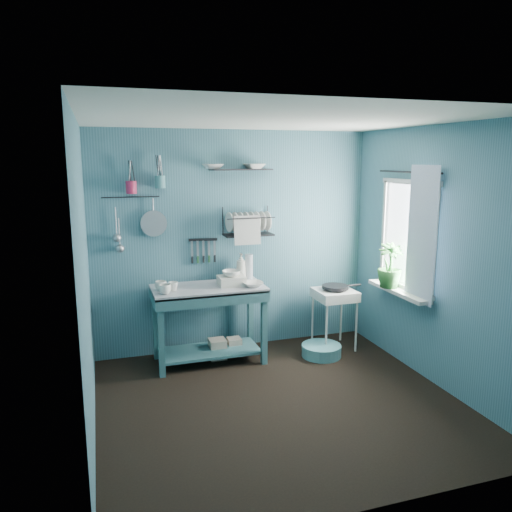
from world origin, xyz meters
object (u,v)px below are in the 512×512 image
object	(u,v)px
hotplate_stand	(334,319)
storage_tin_small	(234,347)
storage_tin_large	(217,349)
utensil_cup_magenta	(131,187)
mug_left	(165,289)
soap_bottle	(241,267)
water_bottle	(249,266)
utensil_cup_teal	(160,182)
dish_rack	(248,221)
frying_pan	(335,287)
floor_basin	(321,350)
mug_right	(161,286)
potted_plant	(390,265)
mug_mid	(173,286)
colander	(154,224)
work_counter	(209,324)
wash_tub	(231,281)

from	to	relation	value
hotplate_stand	storage_tin_small	bearing A→B (deg)	165.75
storage_tin_large	utensil_cup_magenta	bearing A→B (deg)	163.48
mug_left	soap_bottle	world-z (taller)	soap_bottle
water_bottle	utensil_cup_teal	size ratio (longest dim) A/B	2.15
hotplate_stand	dish_rack	bearing A→B (deg)	154.77
frying_pan	floor_basin	xyz separation A→B (m)	(-0.25, -0.20, -0.67)
mug_right	floor_basin	bearing A→B (deg)	-8.02
frying_pan	potted_plant	xyz separation A→B (m)	(0.38, -0.52, 0.33)
frying_pan	storage_tin_large	bearing A→B (deg)	175.93
storage_tin_large	hotplate_stand	bearing A→B (deg)	-4.07
mug_right	hotplate_stand	xyz separation A→B (m)	(1.97, -0.05, -0.54)
potted_plant	floor_basin	size ratio (longest dim) A/B	1.07
potted_plant	dish_rack	bearing A→B (deg)	148.59
soap_bottle	hotplate_stand	size ratio (longest dim) A/B	0.43
storage_tin_small	soap_bottle	bearing A→B (deg)	45.00
mug_right	soap_bottle	world-z (taller)	soap_bottle
floor_basin	potted_plant	bearing A→B (deg)	-27.26
mug_mid	utensil_cup_teal	distance (m)	1.11
frying_pan	floor_basin	size ratio (longest dim) A/B	0.68
frying_pan	water_bottle	bearing A→B (deg)	164.32
utensil_cup_teal	storage_tin_small	xyz separation A→B (m)	(0.73, -0.22, -1.84)
floor_basin	utensil_cup_magenta	bearing A→B (deg)	164.59
utensil_cup_teal	floor_basin	bearing A→B (deg)	-18.01
frying_pan	utensil_cup_magenta	xyz separation A→B (m)	(-2.21, 0.34, 1.16)
floor_basin	storage_tin_large	bearing A→B (deg)	165.41
hotplate_stand	floor_basin	distance (m)	0.42
soap_bottle	hotplate_stand	bearing A→B (deg)	-13.23
soap_bottle	potted_plant	world-z (taller)	potted_plant
hotplate_stand	utensil_cup_teal	world-z (taller)	utensil_cup_teal
frying_pan	dish_rack	distance (m)	1.25
mug_right	hotplate_stand	size ratio (longest dim) A/B	0.18
colander	utensil_cup_magenta	bearing A→B (deg)	-172.22
work_counter	frying_pan	world-z (taller)	work_counter
mug_right	potted_plant	size ratio (longest dim) A/B	0.26
mug_right	storage_tin_large	world-z (taller)	mug_right
mug_left	colander	distance (m)	0.78
work_counter	soap_bottle	bearing A→B (deg)	35.43
mug_right	frying_pan	bearing A→B (deg)	-1.39
dish_rack	floor_basin	distance (m)	1.67
mug_mid	soap_bottle	xyz separation A→B (m)	(0.80, 0.26, 0.10)
mug_mid	water_bottle	world-z (taller)	water_bottle
frying_pan	floor_basin	distance (m)	0.74
wash_tub	dish_rack	bearing A→B (deg)	44.46
mug_mid	wash_tub	world-z (taller)	wash_tub
frying_pan	utensil_cup_magenta	distance (m)	2.51
dish_rack	storage_tin_small	size ratio (longest dim) A/B	2.75
utensil_cup_magenta	floor_basin	bearing A→B (deg)	-15.41
mug_right	colander	world-z (taller)	colander
mug_left	potted_plant	bearing A→B (deg)	-9.83
mug_mid	utensil_cup_magenta	world-z (taller)	utensil_cup_magenta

